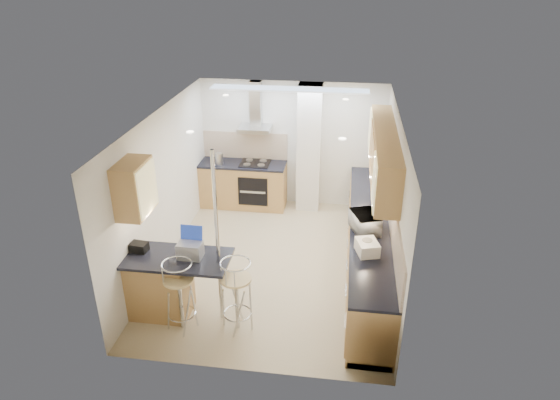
# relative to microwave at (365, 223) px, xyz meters

# --- Properties ---
(ground) EXTENTS (4.80, 4.80, 0.00)m
(ground) POSITION_rel_microwave_xyz_m (-1.40, 0.34, -1.06)
(ground) COLOR tan
(ground) RESTS_ON ground
(room_shell) EXTENTS (3.64, 4.84, 2.51)m
(room_shell) POSITION_rel_microwave_xyz_m (-1.07, 0.72, 0.48)
(room_shell) COLOR white
(room_shell) RESTS_ON ground
(right_counter) EXTENTS (0.63, 4.40, 0.92)m
(right_counter) POSITION_rel_microwave_xyz_m (0.10, 0.34, -0.60)
(right_counter) COLOR #AE7E45
(right_counter) RESTS_ON ground
(back_counter) EXTENTS (1.70, 0.63, 0.92)m
(back_counter) POSITION_rel_microwave_xyz_m (-2.35, 2.44, -0.60)
(back_counter) COLOR #AE7E45
(back_counter) RESTS_ON ground
(peninsula) EXTENTS (1.47, 0.72, 0.94)m
(peninsula) POSITION_rel_microwave_xyz_m (-2.52, -1.11, -0.59)
(peninsula) COLOR #AE7E45
(peninsula) RESTS_ON ground
(microwave) EXTENTS (0.50, 0.60, 0.28)m
(microwave) POSITION_rel_microwave_xyz_m (0.00, 0.00, 0.00)
(microwave) COLOR silver
(microwave) RESTS_ON right_counter
(laptop) EXTENTS (0.32, 0.25, 0.22)m
(laptop) POSITION_rel_microwave_xyz_m (-2.32, -1.07, -0.01)
(laptop) COLOR #A2A4AA
(laptop) RESTS_ON peninsula
(bag) EXTENTS (0.25, 0.19, 0.13)m
(bag) POSITION_rel_microwave_xyz_m (-3.07, -1.02, -0.06)
(bag) COLOR black
(bag) RESTS_ON peninsula
(bar_stool_near) EXTENTS (0.44, 0.44, 1.04)m
(bar_stool_near) POSITION_rel_microwave_xyz_m (-2.41, -1.39, -0.54)
(bar_stool_near) COLOR tan
(bar_stool_near) RESTS_ON ground
(bar_stool_end) EXTENTS (0.58, 0.58, 1.06)m
(bar_stool_end) POSITION_rel_microwave_xyz_m (-1.66, -1.29, -0.53)
(bar_stool_end) COLOR tan
(bar_stool_end) RESTS_ON ground
(jar_a) EXTENTS (0.14, 0.14, 0.19)m
(jar_a) POSITION_rel_microwave_xyz_m (0.21, 1.16, -0.05)
(jar_a) COLOR white
(jar_a) RESTS_ON right_counter
(jar_b) EXTENTS (0.12, 0.12, 0.15)m
(jar_b) POSITION_rel_microwave_xyz_m (0.21, 1.47, -0.07)
(jar_b) COLOR white
(jar_b) RESTS_ON right_counter
(jar_c) EXTENTS (0.18, 0.18, 0.19)m
(jar_c) POSITION_rel_microwave_xyz_m (0.02, -0.57, -0.05)
(jar_c) COLOR #AFA58C
(jar_c) RESTS_ON right_counter
(jar_d) EXTENTS (0.13, 0.13, 0.14)m
(jar_d) POSITION_rel_microwave_xyz_m (0.10, -0.14, -0.07)
(jar_d) COLOR silver
(jar_d) RESTS_ON right_counter
(bread_bin) EXTENTS (0.35, 0.40, 0.18)m
(bread_bin) POSITION_rel_microwave_xyz_m (0.02, -0.61, -0.05)
(bread_bin) COLOR white
(bread_bin) RESTS_ON right_counter
(kettle) EXTENTS (0.16, 0.16, 0.22)m
(kettle) POSITION_rel_microwave_xyz_m (-2.80, 2.34, -0.03)
(kettle) COLOR #B7BABC
(kettle) RESTS_ON back_counter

